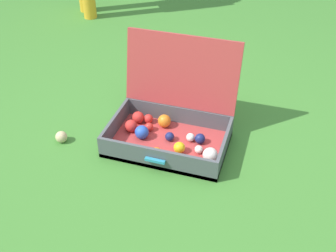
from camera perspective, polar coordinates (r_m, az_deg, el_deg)
The scene contains 3 objects.
ground_plane at distance 2.38m, azimuth -0.50°, elevation -2.71°, with size 16.00×16.00×0.00m, color #3D7A2D.
open_suitcase at distance 2.37m, azimuth 0.40°, elevation 0.65°, with size 0.67×0.55×0.56m.
stray_ball_on_grass at distance 2.47m, azimuth -14.50°, elevation -1.46°, with size 0.07×0.07×0.07m, color #D1B784.
Camera 1 is at (0.57, -1.75, 1.52)m, focal length 44.17 mm.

